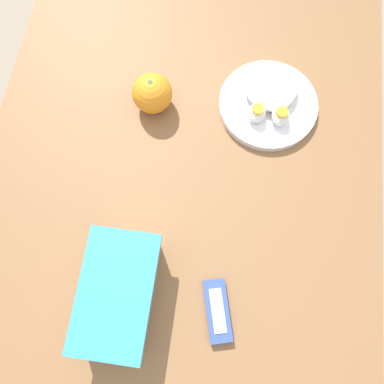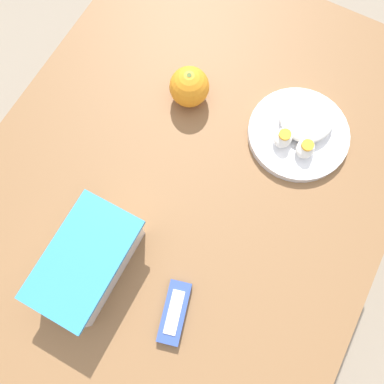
# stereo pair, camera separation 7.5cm
# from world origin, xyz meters

# --- Properties ---
(ground_plane) EXTENTS (10.00, 10.00, 0.00)m
(ground_plane) POSITION_xyz_m (0.00, 0.00, 0.00)
(ground_plane) COLOR gray
(table) EXTENTS (1.17, 0.85, 0.70)m
(table) POSITION_xyz_m (0.00, 0.00, 0.60)
(table) COLOR brown
(table) RESTS_ON ground_plane
(food_container) EXTENTS (0.22, 0.13, 0.10)m
(food_container) POSITION_xyz_m (-0.24, 0.07, 0.74)
(food_container) COLOR white
(food_container) RESTS_ON table
(orange_fruit) EXTENTS (0.09, 0.09, 0.09)m
(orange_fruit) POSITION_xyz_m (0.18, 0.08, 0.75)
(orange_fruit) COLOR orange
(orange_fruit) RESTS_ON table
(rice_plate) EXTENTS (0.22, 0.22, 0.05)m
(rice_plate) POSITION_xyz_m (0.22, -0.17, 0.72)
(rice_plate) COLOR white
(rice_plate) RESTS_ON table
(candy_bar) EXTENTS (0.12, 0.07, 0.02)m
(candy_bar) POSITION_xyz_m (-0.24, -0.11, 0.71)
(candy_bar) COLOR #334C9E
(candy_bar) RESTS_ON table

